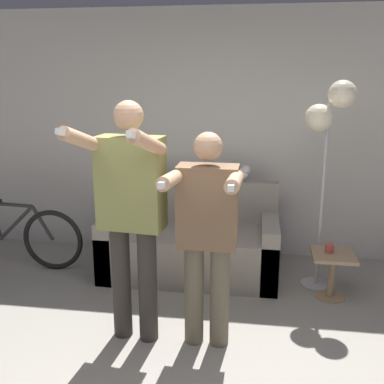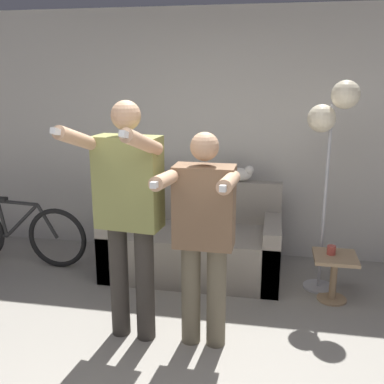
{
  "view_description": "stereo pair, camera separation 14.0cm",
  "coord_description": "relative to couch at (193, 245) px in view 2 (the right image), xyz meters",
  "views": [
    {
      "loc": [
        0.44,
        -2.17,
        1.94
      ],
      "look_at": [
        -0.07,
        1.35,
        1.0
      ],
      "focal_mm": 42.0,
      "sensor_mm": 36.0,
      "label": 1
    },
    {
      "loc": [
        0.58,
        -2.15,
        1.94
      ],
      "look_at": [
        -0.07,
        1.35,
        1.0
      ],
      "focal_mm": 42.0,
      "sensor_mm": 36.0,
      "label": 2
    }
  ],
  "objects": [
    {
      "name": "bicycle",
      "position": [
        -1.85,
        -0.12,
        0.04
      ],
      "size": [
        1.54,
        0.07,
        0.72
      ],
      "color": "black",
      "rests_on": "ground_plane"
    },
    {
      "name": "person_right",
      "position": [
        0.29,
        -1.21,
        0.61
      ],
      "size": [
        0.5,
        0.68,
        1.57
      ],
      "rotation": [
        0.0,
        0.0,
        -0.02
      ],
      "color": "#6B604C",
      "rests_on": "ground_plane"
    },
    {
      "name": "floor_lamp",
      "position": [
        1.22,
        -0.12,
        1.25
      ],
      "size": [
        0.42,
        0.28,
        1.89
      ],
      "color": "#B2B2B7",
      "rests_on": "ground_plane"
    },
    {
      "name": "cup",
      "position": [
        1.28,
        -0.32,
        0.16
      ],
      "size": [
        0.07,
        0.07,
        0.08
      ],
      "color": "#B7473D",
      "rests_on": "side_table"
    },
    {
      "name": "couch",
      "position": [
        0.0,
        0.0,
        0.0
      ],
      "size": [
        1.7,
        0.82,
        0.89
      ],
      "color": "gray",
      "rests_on": "ground_plane"
    },
    {
      "name": "person_left",
      "position": [
        -0.25,
        -1.2,
        0.74
      ],
      "size": [
        0.58,
        0.7,
        1.77
      ],
      "rotation": [
        0.0,
        0.0,
        -0.11
      ],
      "color": "#38332D",
      "rests_on": "ground_plane"
    },
    {
      "name": "wall_back",
      "position": [
        0.17,
        0.63,
        1.0
      ],
      "size": [
        10.0,
        0.05,
        2.6
      ],
      "color": "beige",
      "rests_on": "ground_plane"
    },
    {
      "name": "side_table",
      "position": [
        1.31,
        -0.34,
        0.0
      ],
      "size": [
        0.37,
        0.37,
        0.42
      ],
      "color": "#A38460",
      "rests_on": "ground_plane"
    },
    {
      "name": "cat",
      "position": [
        0.39,
        0.3,
        0.67
      ],
      "size": [
        0.45,
        0.12,
        0.17
      ],
      "color": "silver",
      "rests_on": "couch"
    }
  ]
}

